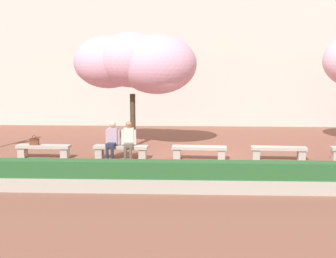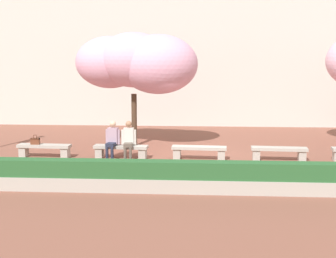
# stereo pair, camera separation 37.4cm
# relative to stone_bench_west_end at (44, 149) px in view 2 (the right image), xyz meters

# --- Properties ---
(ground_plane) EXTENTS (100.00, 100.00, 0.00)m
(ground_plane) POSITION_rel_stone_bench_west_end_xyz_m (5.33, 0.00, -0.30)
(ground_plane) COLOR brown
(building_facade) EXTENTS (28.00, 4.00, 8.06)m
(building_facade) POSITION_rel_stone_bench_west_end_xyz_m (5.33, 9.83, 3.72)
(building_facade) COLOR beige
(building_facade) RESTS_ON ground
(stone_bench_west_end) EXTENTS (1.86, 0.53, 0.45)m
(stone_bench_west_end) POSITION_rel_stone_bench_west_end_xyz_m (0.00, 0.00, 0.00)
(stone_bench_west_end) COLOR #ADA89E
(stone_bench_west_end) RESTS_ON ground
(stone_bench_near_west) EXTENTS (1.86, 0.53, 0.45)m
(stone_bench_near_west) POSITION_rel_stone_bench_west_end_xyz_m (2.66, 0.00, 0.00)
(stone_bench_near_west) COLOR #ADA89E
(stone_bench_near_west) RESTS_ON ground
(stone_bench_center) EXTENTS (1.86, 0.53, 0.45)m
(stone_bench_center) POSITION_rel_stone_bench_west_end_xyz_m (5.33, 0.00, 0.00)
(stone_bench_center) COLOR #ADA89E
(stone_bench_center) RESTS_ON ground
(stone_bench_near_east) EXTENTS (1.86, 0.53, 0.45)m
(stone_bench_near_east) POSITION_rel_stone_bench_west_end_xyz_m (7.99, 0.00, 0.00)
(stone_bench_near_east) COLOR #ADA89E
(stone_bench_near_east) RESTS_ON ground
(person_seated_left) EXTENTS (0.51, 0.72, 1.29)m
(person_seated_left) POSITION_rel_stone_bench_west_end_xyz_m (2.38, -0.05, 0.39)
(person_seated_left) COLOR black
(person_seated_left) RESTS_ON ground
(person_seated_right) EXTENTS (0.51, 0.69, 1.29)m
(person_seated_right) POSITION_rel_stone_bench_west_end_xyz_m (2.94, -0.05, 0.39)
(person_seated_right) COLOR black
(person_seated_right) RESTS_ON ground
(handbag) EXTENTS (0.30, 0.15, 0.34)m
(handbag) POSITION_rel_stone_bench_west_end_xyz_m (-0.31, -0.01, 0.27)
(handbag) COLOR brown
(handbag) RESTS_ON stone_bench_west_end
(cherry_tree_main) EXTENTS (4.75, 2.97, 4.37)m
(cherry_tree_main) POSITION_rel_stone_bench_west_end_xyz_m (2.91, 2.33, 2.93)
(cherry_tree_main) COLOR #473323
(cherry_tree_main) RESTS_ON ground
(planter_hedge_foreground) EXTENTS (15.37, 0.50, 0.80)m
(planter_hedge_foreground) POSITION_rel_stone_bench_west_end_xyz_m (5.33, -3.93, 0.08)
(planter_hedge_foreground) COLOR #ADA89E
(planter_hedge_foreground) RESTS_ON ground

